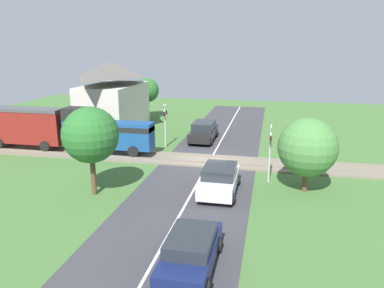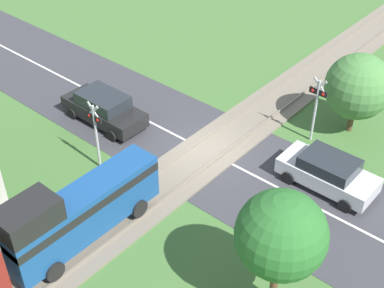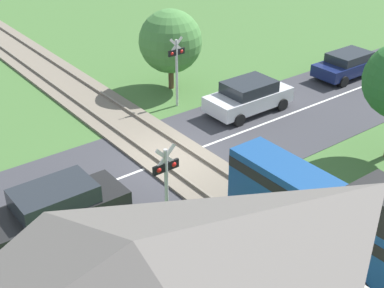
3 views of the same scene
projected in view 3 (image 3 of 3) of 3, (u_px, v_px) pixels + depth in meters
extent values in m
plane|color=#426B33|center=(174.00, 158.00, 21.45)|extent=(60.00, 60.00, 0.00)
cube|color=#38383D|center=(174.00, 158.00, 21.45)|extent=(48.00, 6.40, 0.02)
cube|color=silver|center=(173.00, 158.00, 21.44)|extent=(48.00, 0.12, 0.00)
cube|color=#756B5B|center=(173.00, 157.00, 21.42)|extent=(2.80, 48.00, 0.12)
cube|color=slate|center=(188.00, 149.00, 21.75)|extent=(0.10, 48.00, 0.12)
cube|color=slate|center=(159.00, 160.00, 20.98)|extent=(0.10, 48.00, 0.12)
cube|color=navy|center=(319.00, 213.00, 15.58)|extent=(1.35, 6.52, 1.90)
cube|color=black|center=(321.00, 199.00, 15.33)|extent=(1.37, 6.52, 0.36)
cylinder|color=black|center=(282.00, 199.00, 17.87)|extent=(0.14, 0.76, 0.76)
cylinder|color=black|center=(250.00, 215.00, 17.11)|extent=(0.14, 0.76, 0.76)
cube|color=silver|center=(248.00, 99.00, 24.99)|extent=(4.19, 1.81, 0.69)
cube|color=#23282D|center=(249.00, 87.00, 24.69)|extent=(2.30, 1.66, 0.53)
cylinder|color=black|center=(239.00, 120.00, 23.81)|extent=(0.60, 0.18, 0.60)
cylinder|color=black|center=(214.00, 107.00, 25.06)|extent=(0.60, 0.18, 0.60)
cylinder|color=black|center=(282.00, 105.00, 25.25)|extent=(0.60, 0.18, 0.60)
cylinder|color=black|center=(256.00, 93.00, 26.51)|extent=(0.60, 0.18, 0.60)
cube|color=black|center=(56.00, 213.00, 17.14)|extent=(4.59, 1.79, 0.71)
cube|color=#23282D|center=(54.00, 196.00, 16.82)|extent=(2.52, 1.64, 0.61)
cylinder|color=black|center=(86.00, 194.00, 18.72)|extent=(0.60, 0.18, 0.60)
cylinder|color=black|center=(112.00, 218.00, 17.48)|extent=(0.60, 0.18, 0.60)
cylinder|color=black|center=(3.00, 225.00, 17.14)|extent=(0.60, 0.18, 0.60)
cylinder|color=black|center=(24.00, 255.00, 15.89)|extent=(0.60, 0.18, 0.60)
cube|color=#141E4C|center=(348.00, 66.00, 28.89)|extent=(4.13, 1.68, 0.61)
cube|color=#23282D|center=(349.00, 57.00, 28.63)|extent=(2.27, 1.55, 0.46)
cylinder|color=black|center=(344.00, 82.00, 27.74)|extent=(0.60, 0.18, 0.60)
cylinder|color=black|center=(319.00, 72.00, 28.91)|extent=(0.60, 0.18, 0.60)
cylinder|color=black|center=(375.00, 71.00, 29.16)|extent=(0.60, 0.18, 0.60)
cylinder|color=black|center=(350.00, 62.00, 30.33)|extent=(0.60, 0.18, 0.60)
cylinder|color=#B7B7B7|center=(177.00, 74.00, 25.11)|extent=(0.12, 0.12, 3.29)
cube|color=black|center=(176.00, 52.00, 24.60)|extent=(0.90, 0.08, 0.28)
sphere|color=red|center=(181.00, 51.00, 24.74)|extent=(0.18, 0.18, 0.18)
sphere|color=red|center=(172.00, 53.00, 24.45)|extent=(0.18, 0.18, 0.18)
cube|color=silver|center=(176.00, 45.00, 24.43)|extent=(0.72, 0.04, 0.72)
cube|color=silver|center=(176.00, 45.00, 24.43)|extent=(0.72, 0.04, 0.72)
cylinder|color=#B7B7B7|center=(167.00, 197.00, 16.21)|extent=(0.12, 0.12, 3.29)
cube|color=black|center=(166.00, 167.00, 15.70)|extent=(0.90, 0.08, 0.28)
sphere|color=red|center=(158.00, 170.00, 15.56)|extent=(0.18, 0.18, 0.18)
sphere|color=red|center=(173.00, 164.00, 15.84)|extent=(0.18, 0.18, 0.18)
cube|color=silver|center=(166.00, 157.00, 15.53)|extent=(0.72, 0.04, 0.72)
cube|color=silver|center=(166.00, 157.00, 15.53)|extent=(0.72, 0.04, 0.72)
pyramid|color=#5B5651|center=(136.00, 282.00, 7.29)|extent=(8.39, 4.63, 1.44)
cylinder|color=brown|center=(171.00, 77.00, 27.53)|extent=(0.28, 0.28, 1.16)
sphere|color=#477F3D|center=(170.00, 41.00, 26.60)|extent=(3.18, 3.18, 3.18)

